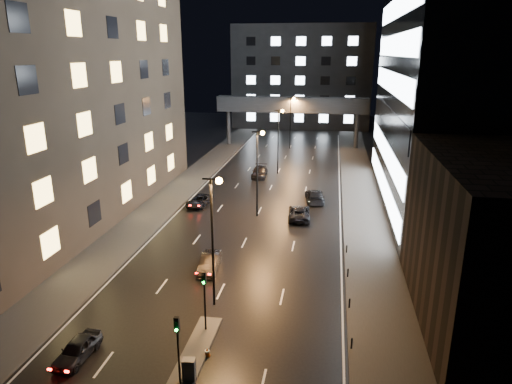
# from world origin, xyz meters

# --- Properties ---
(ground) EXTENTS (160.00, 160.00, 0.00)m
(ground) POSITION_xyz_m (0.00, 40.00, 0.00)
(ground) COLOR black
(ground) RESTS_ON ground
(sidewalk_left) EXTENTS (5.00, 110.00, 0.15)m
(sidewalk_left) POSITION_xyz_m (-12.50, 35.00, 0.07)
(sidewalk_left) COLOR #383533
(sidewalk_left) RESTS_ON ground
(sidewalk_right) EXTENTS (5.00, 110.00, 0.15)m
(sidewalk_right) POSITION_xyz_m (12.50, 35.00, 0.07)
(sidewalk_right) COLOR #383533
(sidewalk_right) RESTS_ON ground
(building_left) EXTENTS (15.00, 48.00, 40.00)m
(building_left) POSITION_xyz_m (-22.50, 24.00, 20.00)
(building_left) COLOR #2D2319
(building_left) RESTS_ON ground
(building_right_low) EXTENTS (10.00, 18.00, 12.00)m
(building_right_low) POSITION_xyz_m (20.00, 9.00, 6.00)
(building_right_low) COLOR black
(building_right_low) RESTS_ON ground
(building_right_glass) EXTENTS (20.00, 36.00, 45.00)m
(building_right_glass) POSITION_xyz_m (25.00, 36.00, 22.50)
(building_right_glass) COLOR black
(building_right_glass) RESTS_ON ground
(building_far) EXTENTS (34.00, 14.00, 25.00)m
(building_far) POSITION_xyz_m (0.00, 98.00, 12.50)
(building_far) COLOR #333335
(building_far) RESTS_ON ground
(skybridge) EXTENTS (30.00, 3.00, 10.00)m
(skybridge) POSITION_xyz_m (0.00, 70.00, 8.34)
(skybridge) COLOR #333335
(skybridge) RESTS_ON ground
(median_island) EXTENTS (1.60, 8.00, 0.15)m
(median_island) POSITION_xyz_m (0.30, 2.00, 0.07)
(median_island) COLOR #383533
(median_island) RESTS_ON ground
(traffic_signal_near) EXTENTS (0.28, 0.34, 4.40)m
(traffic_signal_near) POSITION_xyz_m (0.30, 4.49, 3.09)
(traffic_signal_near) COLOR black
(traffic_signal_near) RESTS_ON median_island
(traffic_signal_far) EXTENTS (0.28, 0.34, 4.40)m
(traffic_signal_far) POSITION_xyz_m (0.30, -1.01, 3.09)
(traffic_signal_far) COLOR black
(traffic_signal_far) RESTS_ON median_island
(bollard_row) EXTENTS (0.12, 25.12, 0.90)m
(bollard_row) POSITION_xyz_m (10.20, 6.50, 0.45)
(bollard_row) COLOR black
(bollard_row) RESTS_ON ground
(streetlight_near) EXTENTS (1.45, 0.50, 10.15)m
(streetlight_near) POSITION_xyz_m (0.16, 8.00, 6.50)
(streetlight_near) COLOR black
(streetlight_near) RESTS_ON ground
(streetlight_mid_a) EXTENTS (1.45, 0.50, 10.15)m
(streetlight_mid_a) POSITION_xyz_m (0.16, 28.00, 6.50)
(streetlight_mid_a) COLOR black
(streetlight_mid_a) RESTS_ON ground
(streetlight_mid_b) EXTENTS (1.45, 0.50, 10.15)m
(streetlight_mid_b) POSITION_xyz_m (0.16, 48.00, 6.50)
(streetlight_mid_b) COLOR black
(streetlight_mid_b) RESTS_ON ground
(streetlight_far) EXTENTS (1.45, 0.50, 10.15)m
(streetlight_far) POSITION_xyz_m (0.16, 68.00, 6.50)
(streetlight_far) COLOR black
(streetlight_far) RESTS_ON ground
(car_away_a) EXTENTS (1.83, 3.97, 1.32)m
(car_away_a) POSITION_xyz_m (-6.87, 0.30, 0.66)
(car_away_a) COLOR black
(car_away_a) RESTS_ON ground
(car_away_b) EXTENTS (1.94, 4.56, 1.46)m
(car_away_b) POSITION_xyz_m (-1.84, 13.50, 0.73)
(car_away_b) COLOR black
(car_away_b) RESTS_ON ground
(car_away_c) EXTENTS (2.81, 4.98, 1.31)m
(car_away_c) POSITION_xyz_m (-7.78, 30.51, 0.66)
(car_away_c) COLOR black
(car_away_c) RESTS_ON ground
(car_away_d) EXTENTS (2.52, 5.53, 1.57)m
(car_away_d) POSITION_xyz_m (-2.51, 45.47, 0.79)
(car_away_d) COLOR black
(car_away_d) RESTS_ON ground
(car_toward_a) EXTENTS (2.78, 5.41, 1.46)m
(car_toward_a) POSITION_xyz_m (4.96, 27.97, 0.73)
(car_toward_a) COLOR black
(car_toward_a) RESTS_ON ground
(car_toward_b) EXTENTS (2.95, 5.75, 1.60)m
(car_toward_b) POSITION_xyz_m (6.44, 34.59, 0.80)
(car_toward_b) COLOR black
(car_toward_b) RESTS_ON ground
(utility_cabinet) EXTENTS (0.79, 0.63, 1.33)m
(utility_cabinet) POSITION_xyz_m (0.70, -0.50, 0.81)
(utility_cabinet) COLOR #515153
(utility_cabinet) RESTS_ON median_island
(cone_a) EXTENTS (0.37, 0.37, 0.53)m
(cone_a) POSITION_xyz_m (0.54, 0.52, 0.26)
(cone_a) COLOR #FF3D0D
(cone_a) RESTS_ON ground
(cone_b) EXTENTS (0.46, 0.46, 0.56)m
(cone_b) POSITION_xyz_m (1.12, 1.91, 0.28)
(cone_b) COLOR #FF5E0D
(cone_b) RESTS_ON ground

